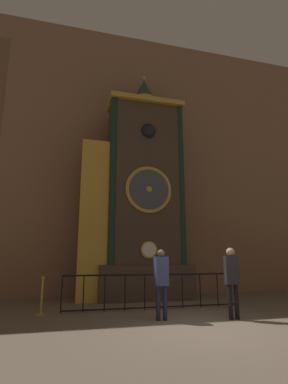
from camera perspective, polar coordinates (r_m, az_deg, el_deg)
name	(u,v)px	position (r m, az deg, el deg)	size (l,w,h in m)	color
ground_plane	(212,328)	(7.48, 12.87, -23.95)	(28.00, 28.00, 0.00)	brown
cathedral_back_wall	(140,156)	(14.20, -0.84, 6.84)	(24.00, 0.32, 12.48)	#846047
clock_tower	(136,197)	(12.15, -1.54, -1.04)	(4.41, 1.76, 9.54)	#423328
railing_fence	(154,289)	(9.74, 1.99, -18.04)	(5.58, 0.05, 1.05)	black
visitor_near	(161,277)	(8.01, 3.30, -15.91)	(0.35, 0.24, 1.74)	#1B213A
visitor_far	(232,275)	(8.44, 16.37, -14.93)	(0.38, 0.28, 1.80)	black
stanchion_post	(41,302)	(9.24, -18.96, -19.26)	(0.28, 0.28, 1.03)	#B28E33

